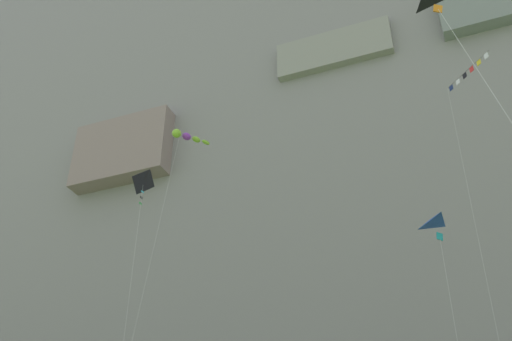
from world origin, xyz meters
The scene contains 6 objects.
cliff_face centered at (-0.01, 57.59, 40.38)m, with size 180.00×31.45×80.75m.
kite_delta_high_center centered at (8.44, 27.49, 16.57)m, with size 1.92×4.54×17.00m.
kite_diamond_low_right centered at (-10.33, 24.91, 22.56)m, with size 2.24×4.06×24.23m.
kite_banner_low_left centered at (11.74, 32.91, 29.83)m, with size 3.98×7.69×33.02m.
kite_windsock_mid_left centered at (-10.08, 29.74, 30.08)m, with size 2.34×8.15×30.56m.
kite_delta_front_field centered at (10.50, 10.14, 16.15)m, with size 2.97×5.50×16.98m.
Camera 1 is at (9.49, -4.71, 1.68)m, focal length 42.10 mm.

